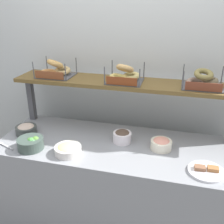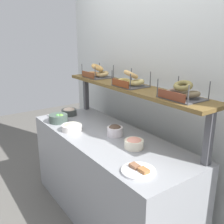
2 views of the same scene
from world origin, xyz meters
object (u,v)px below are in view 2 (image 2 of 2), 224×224
bowl_lox_spread (134,143)px  serving_spoon_near_plate (49,116)px  bowl_egg_salad (72,127)px  bowl_chocolate_spread (115,130)px  bagel_basket_poppy (182,92)px  bagel_basket_sesame (97,73)px  bowl_veggie_mix (58,118)px  bagel_basket_plain (130,81)px  serving_plate_white (139,170)px  bowl_tuna_salad (69,112)px

bowl_lox_spread → serving_spoon_near_plate: bowl_lox_spread is taller
serving_spoon_near_plate → bowl_egg_salad: bearing=2.4°
bowl_chocolate_spread → bagel_basket_poppy: 0.73m
bowl_chocolate_spread → bowl_egg_salad: bearing=-142.8°
bowl_chocolate_spread → bagel_basket_sesame: bagel_basket_sesame is taller
bagel_basket_sesame → bagel_basket_poppy: 1.18m
serving_spoon_near_plate → bagel_basket_poppy: 1.58m
bowl_veggie_mix → bagel_basket_plain: (0.61, 0.46, 0.44)m
bowl_lox_spread → bowl_chocolate_spread: bowl_chocolate_spread is taller
bowl_chocolate_spread → bowl_lox_spread: bearing=-5.2°
serving_plate_white → serving_spoon_near_plate: serving_plate_white is taller
bowl_tuna_salad → bagel_basket_poppy: bearing=11.5°
bowl_tuna_salad → bagel_basket_sesame: bearing=58.8°
bowl_lox_spread → bagel_basket_poppy: (0.25, 0.24, 0.43)m
bowl_veggie_mix → bowl_lox_spread: bearing=14.3°
bowl_lox_spread → bagel_basket_sesame: bearing=165.6°
bowl_lox_spread → bagel_basket_plain: size_ratio=0.56×
bowl_chocolate_spread → bagel_basket_plain: (-0.03, 0.20, 0.43)m
serving_plate_white → bagel_basket_plain: 0.91m
bowl_veggie_mix → serving_spoon_near_plate: (-0.23, -0.02, -0.04)m
bowl_veggie_mix → serving_spoon_near_plate: size_ratio=1.12×
bowl_egg_salad → serving_spoon_near_plate: (-0.53, -0.02, -0.03)m
bowl_egg_salad → serving_plate_white: (0.96, 0.02, -0.02)m
bagel_basket_sesame → bagel_basket_plain: size_ratio=1.04×
bowl_tuna_salad → bagel_basket_poppy: (1.35, 0.28, 0.44)m
bowl_tuna_salad → bagel_basket_plain: bagel_basket_plain is taller
bagel_basket_plain → bowl_lox_spread: bearing=-33.7°
serving_spoon_near_plate → bagel_basket_plain: bagel_basket_plain is taller
serving_plate_white → bowl_tuna_salad: bearing=172.8°
bowl_lox_spread → bagel_basket_poppy: 0.55m
bowl_tuna_salad → bowl_lox_spread: bearing=2.1°
bowl_tuna_salad → bagel_basket_poppy: bagel_basket_poppy is taller
bowl_egg_salad → serving_spoon_near_plate: bowl_egg_salad is taller
bowl_lox_spread → bagel_basket_poppy: bagel_basket_poppy is taller
serving_plate_white → serving_spoon_near_plate: 1.48m
bowl_lox_spread → bagel_basket_plain: 0.59m
bagel_basket_plain → serving_spoon_near_plate: bearing=-150.3°
serving_plate_white → bowl_veggie_mix: bearing=-179.0°
bowl_lox_spread → serving_spoon_near_plate: size_ratio=0.91×
bagel_basket_plain → bowl_egg_salad: bearing=-124.4°
bowl_tuna_salad → bowl_lox_spread: 1.10m
bowl_lox_spread → bagel_basket_sesame: bagel_basket_sesame is taller
bagel_basket_sesame → bowl_veggie_mix: bearing=-91.1°
bowl_veggie_mix → bowl_tuna_salad: bearing=128.7°
bowl_lox_spread → serving_spoon_near_plate: bearing=-167.7°
serving_plate_white → bagel_basket_plain: bagel_basket_plain is taller
bowl_egg_salad → bowl_tuna_salad: bearing=157.0°
bowl_lox_spread → bowl_veggie_mix: 0.97m
serving_plate_white → bagel_basket_sesame: 1.40m
bowl_egg_salad → bowl_tuna_salad: (-0.46, 0.19, 0.01)m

